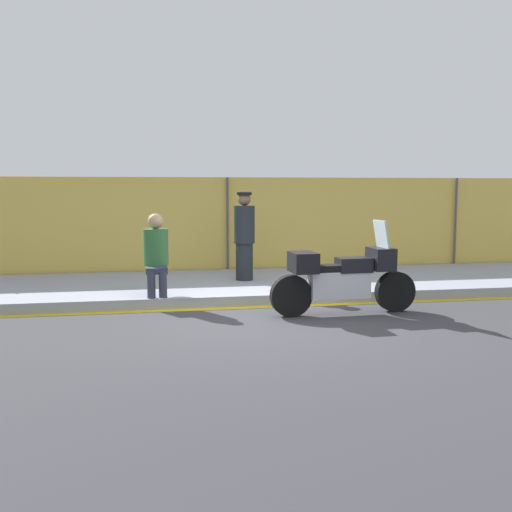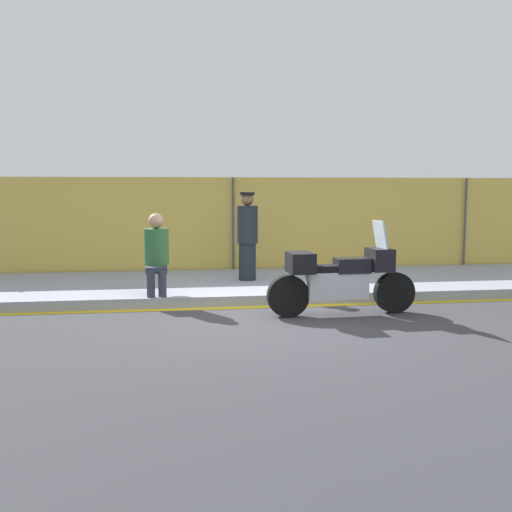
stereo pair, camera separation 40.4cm
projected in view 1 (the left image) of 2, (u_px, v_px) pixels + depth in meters
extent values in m
plane|color=#38383D|center=(268.00, 320.00, 8.68)|extent=(120.00, 120.00, 0.00)
cube|color=#8E93A3|center=(240.00, 285.00, 11.26)|extent=(39.14, 3.27, 0.17)
cube|color=gold|center=(257.00, 307.00, 9.59)|extent=(39.14, 0.18, 0.01)
cube|color=gold|center=(227.00, 227.00, 12.84)|extent=(37.18, 0.08, 2.13)
cylinder|color=#4C4C51|center=(228.00, 228.00, 12.74)|extent=(0.05, 0.05, 2.13)
cylinder|color=#4C4C51|center=(455.00, 225.00, 13.70)|extent=(0.05, 0.05, 2.13)
cylinder|color=black|center=(395.00, 292.00, 9.24)|extent=(0.63, 0.16, 0.63)
cylinder|color=black|center=(291.00, 296.00, 8.87)|extent=(0.63, 0.16, 0.63)
cube|color=silver|center=(339.00, 285.00, 9.02)|extent=(0.93, 0.32, 0.41)
cube|color=black|center=(354.00, 265.00, 9.04)|extent=(0.53, 0.33, 0.22)
cube|color=black|center=(333.00, 268.00, 8.97)|extent=(0.61, 0.30, 0.10)
cube|color=black|center=(381.00, 259.00, 9.12)|extent=(0.34, 0.49, 0.34)
cube|color=silver|center=(381.00, 234.00, 9.08)|extent=(0.12, 0.42, 0.42)
cube|color=black|center=(303.00, 262.00, 8.85)|extent=(0.38, 0.52, 0.30)
cylinder|color=#1E2328|center=(244.00, 262.00, 11.29)|extent=(0.32, 0.32, 0.70)
cylinder|color=#1E2328|center=(244.00, 224.00, 11.21)|extent=(0.39, 0.39, 0.70)
sphere|color=brown|center=(244.00, 199.00, 11.16)|extent=(0.24, 0.24, 0.24)
cylinder|color=black|center=(244.00, 194.00, 11.15)|extent=(0.28, 0.28, 0.05)
cylinder|color=#2D3342|center=(151.00, 285.00, 9.44)|extent=(0.13, 0.13, 0.42)
cylinder|color=#2D3342|center=(163.00, 285.00, 9.48)|extent=(0.13, 0.13, 0.42)
cube|color=#2D3342|center=(157.00, 270.00, 9.64)|extent=(0.34, 0.42, 0.10)
cylinder|color=#2D6033|center=(156.00, 247.00, 9.81)|extent=(0.40, 0.40, 0.60)
sphere|color=tan|center=(155.00, 221.00, 9.76)|extent=(0.25, 0.25, 0.25)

